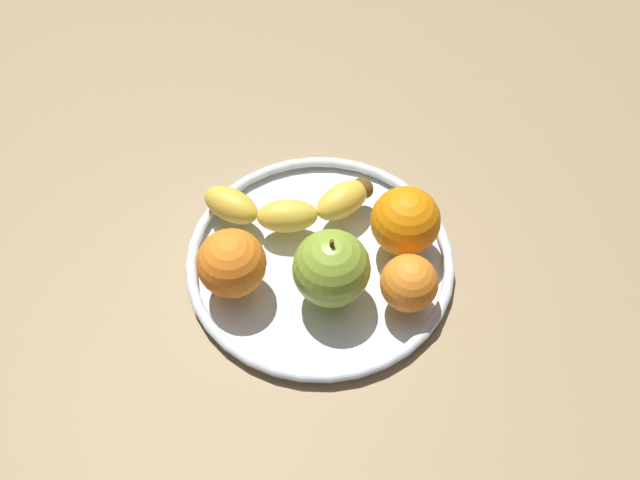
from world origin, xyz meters
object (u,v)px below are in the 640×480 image
banana (291,206)px  orange_front_right (409,283)px  fruit_bowl (320,260)px  apple (333,268)px  orange_back_right (232,263)px  orange_front_left (405,221)px

banana → orange_front_right: 16.49cm
fruit_bowl → orange_front_right: orange_front_right is taller
apple → orange_back_right: apple is taller
apple → orange_front_left: apple is taller
orange_front_right → orange_front_left: orange_front_left is taller
fruit_bowl → apple: (0.18, -4.42, 4.92)cm
orange_back_right → orange_front_right: bearing=-21.5°
orange_front_left → orange_front_right: bearing=-105.4°
orange_front_left → banana: bearing=149.0°
banana → orange_back_right: (-7.91, -7.01, 1.79)cm
orange_back_right → banana: bearing=41.6°
fruit_bowl → orange_front_left: bearing=-3.1°
banana → orange_back_right: bearing=-126.5°
apple → orange_front_right: bearing=-23.7°
fruit_bowl → orange_back_right: (-9.66, -0.88, 4.51)cm
banana → orange_front_right: bearing=-44.5°
orange_front_right → fruit_bowl: bearing=134.2°
orange_back_right → orange_front_right: orange_back_right is taller
fruit_bowl → orange_back_right: bearing=-174.8°
orange_front_left → apple: bearing=-156.8°
apple → orange_back_right: bearing=160.2°
banana → apple: apple is taller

